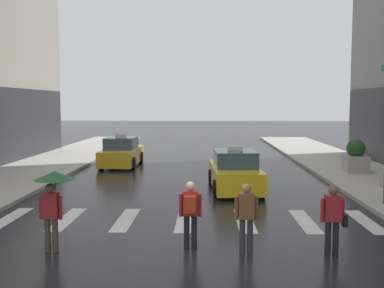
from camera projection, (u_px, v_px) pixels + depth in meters
The scene contains 9 objects.
ground_plane at pixel (179, 252), 10.81m from camera, with size 160.00×160.00×0.00m, color black.
crosswalk_markings at pixel (185, 220), 13.80m from camera, with size 11.30×2.80×0.01m.
taxi_lead at pixel (235, 172), 18.52m from camera, with size 2.12×4.63×1.80m.
taxi_second at pixel (122, 153), 25.66m from camera, with size 1.99×4.57×1.80m.
pedestrian_with_umbrella at pixel (53, 189), 10.70m from camera, with size 0.96×0.96×1.94m.
pedestrian_with_backpack at pixel (190, 210), 10.98m from camera, with size 0.55×0.43×1.65m.
pedestrian_with_handbag at pixel (333, 216), 10.49m from camera, with size 0.60×0.24×1.65m.
pedestrian_plain_coat at pixel (246, 214), 10.72m from camera, with size 0.55×0.24×1.65m.
planter_mid_block at pixel (356, 157), 22.49m from camera, with size 1.10×1.10×1.60m.
Camera 1 is at (0.63, -10.52, 3.53)m, focal length 42.77 mm.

